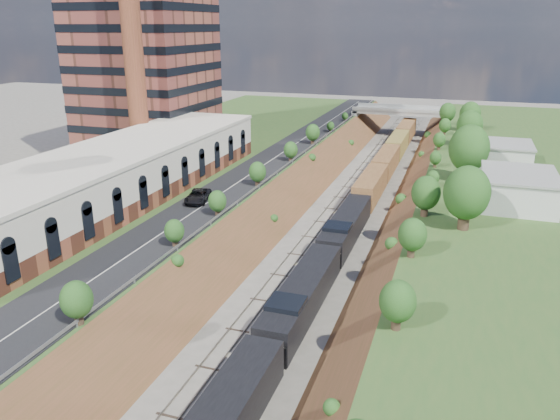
{
  "coord_description": "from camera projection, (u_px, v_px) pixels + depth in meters",
  "views": [
    {
      "loc": [
        15.83,
        -23.2,
        27.67
      ],
      "look_at": [
        -4.51,
        36.97,
        6.0
      ],
      "focal_mm": 35.0,
      "sensor_mm": 36.0,
      "label": 1
    }
  ],
  "objects": [
    {
      "name": "embankment_right",
      "position": [
        421.0,
        212.0,
        85.0
      ],
      "size": [
        10.0,
        180.0,
        10.0
      ],
      "primitive_type": "cube",
      "rotation": [
        0.0,
        0.79,
        0.0
      ],
      "color": "brown",
      "rests_on": "ground"
    },
    {
      "name": "suv",
      "position": [
        198.0,
        196.0,
        72.96
      ],
      "size": [
        3.79,
        6.14,
        1.59
      ],
      "primitive_type": "imported",
      "rotation": [
        0.0,
        0.0,
        0.22
      ],
      "color": "black",
      "rests_on": "road"
    },
    {
      "name": "freight_train",
      "position": [
        368.0,
        191.0,
        86.17
      ],
      "size": [
        3.21,
        129.11,
        4.76
      ],
      "color": "black",
      "rests_on": "ground"
    },
    {
      "name": "tree_right_large",
      "position": [
        467.0,
        193.0,
        62.22
      ],
      "size": [
        5.25,
        5.25,
        7.61
      ],
      "color": "#473323",
      "rests_on": "platform_right"
    },
    {
      "name": "white_building_far",
      "position": [
        505.0,
        155.0,
        91.72
      ],
      "size": [
        8.0,
        10.0,
        3.6
      ],
      "primitive_type": "cube",
      "color": "silver",
      "rests_on": "platform_right"
    },
    {
      "name": "embankment_left",
      "position": [
        287.0,
        198.0,
        91.67
      ],
      "size": [
        10.0,
        180.0,
        10.0
      ],
      "primitive_type": "cube",
      "rotation": [
        0.0,
        0.79,
        0.0
      ],
      "color": "brown",
      "rests_on": "ground"
    },
    {
      "name": "platform_left",
      "position": [
        170.0,
        173.0,
        97.53
      ],
      "size": [
        44.0,
        180.0,
        5.0
      ],
      "primitive_type": "cube",
      "color": "#345A25",
      "rests_on": "ground"
    },
    {
      "name": "commercial_building",
      "position": [
        119.0,
        173.0,
        74.35
      ],
      "size": [
        14.3,
        62.3,
        7.0
      ],
      "color": "brown",
      "rests_on": "platform_left"
    },
    {
      "name": "tree_left_crest",
      "position": [
        155.0,
        245.0,
        53.77
      ],
      "size": [
        2.45,
        2.45,
        3.55
      ],
      "color": "#473323",
      "rests_on": "platform_left"
    },
    {
      "name": "rail_left_track",
      "position": [
        336.0,
        202.0,
        89.09
      ],
      "size": [
        1.58,
        180.0,
        0.18
      ],
      "primitive_type": "cube",
      "color": "gray",
      "rests_on": "ground"
    },
    {
      "name": "smokestack",
      "position": [
        132.0,
        42.0,
        87.58
      ],
      "size": [
        3.2,
        3.2,
        40.0
      ],
      "primitive_type": "cylinder",
      "color": "brown",
      "rests_on": "platform_left"
    },
    {
      "name": "white_building_near",
      "position": [
        518.0,
        190.0,
        71.78
      ],
      "size": [
        9.0,
        12.0,
        4.0
      ],
      "primitive_type": "cube",
      "color": "silver",
      "rests_on": "platform_right"
    },
    {
      "name": "overpass",
      "position": [
        400.0,
        116.0,
        142.33
      ],
      "size": [
        24.5,
        8.3,
        7.4
      ],
      "color": "gray",
      "rests_on": "ground"
    },
    {
      "name": "road",
      "position": [
        262.0,
        167.0,
        91.4
      ],
      "size": [
        8.0,
        180.0,
        0.1
      ],
      "primitive_type": "cube",
      "color": "black",
      "rests_on": "platform_left"
    },
    {
      "name": "guardrail",
      "position": [
        285.0,
        166.0,
        89.82
      ],
      "size": [
        0.1,
        171.0,
        0.7
      ],
      "color": "#99999E",
      "rests_on": "platform_left"
    },
    {
      "name": "rail_right_track",
      "position": [
        368.0,
        206.0,
        87.52
      ],
      "size": [
        1.58,
        180.0,
        0.18
      ],
      "primitive_type": "cube",
      "color": "gray",
      "rests_on": "ground"
    }
  ]
}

